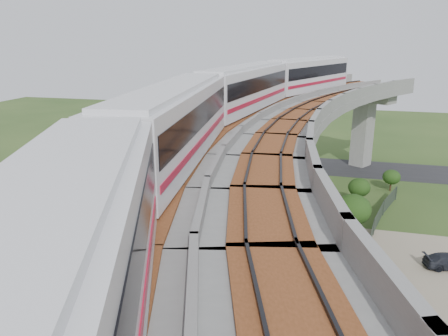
{
  "coord_description": "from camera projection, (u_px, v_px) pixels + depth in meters",
  "views": [
    {
      "loc": [
        5.64,
        -26.25,
        16.19
      ],
      "look_at": [
        -1.63,
        1.77,
        7.5
      ],
      "focal_mm": 35.0,
      "sensor_mm": 36.0,
      "label": 1
    }
  ],
  "objects": [
    {
      "name": "tree_4",
      "position": [
        333.0,
        269.0,
        27.27
      ],
      "size": [
        2.88,
        2.88,
        3.52
      ],
      "color": "#382314",
      "rests_on": "ground"
    },
    {
      "name": "fence",
      "position": [
        390.0,
        290.0,
        27.79
      ],
      "size": [
        3.87,
        38.73,
        1.5
      ],
      "color": "#2D382D",
      "rests_on": "ground"
    },
    {
      "name": "viaduct",
      "position": [
        303.0,
        158.0,
        26.82
      ],
      "size": [
        19.58,
        73.98,
        11.4
      ],
      "color": "#99968E",
      "rests_on": "ground"
    },
    {
      "name": "tree_0",
      "position": [
        392.0,
        177.0,
        47.56
      ],
      "size": [
        1.9,
        1.9,
        2.38
      ],
      "color": "#382314",
      "rests_on": "ground"
    },
    {
      "name": "tree_5",
      "position": [
        334.0,
        334.0,
        21.9
      ],
      "size": [
        2.22,
        2.22,
        2.83
      ],
      "color": "#382314",
      "rests_on": "ground"
    },
    {
      "name": "ground",
      "position": [
        240.0,
        280.0,
        30.35
      ],
      "size": [
        160.0,
        160.0,
        0.0
      ],
      "primitive_type": "plane",
      "color": "#2B451B",
      "rests_on": "ground"
    },
    {
      "name": "tree_3",
      "position": [
        340.0,
        239.0,
        31.53
      ],
      "size": [
        2.92,
        2.92,
        3.42
      ],
      "color": "#382314",
      "rests_on": "ground"
    },
    {
      "name": "tree_2",
      "position": [
        353.0,
        209.0,
        36.61
      ],
      "size": [
        3.01,
        3.01,
        3.62
      ],
      "color": "#382314",
      "rests_on": "ground"
    },
    {
      "name": "metro_train",
      "position": [
        248.0,
        103.0,
        26.67
      ],
      "size": [
        10.74,
        61.35,
        3.64
      ],
      "color": "silver",
      "rests_on": "ground"
    },
    {
      "name": "asphalt_road",
      "position": [
        289.0,
        164.0,
        58.16
      ],
      "size": [
        60.0,
        8.0,
        0.03
      ],
      "primitive_type": "cube",
      "color": "#232326",
      "rests_on": "ground"
    },
    {
      "name": "tree_1",
      "position": [
        359.0,
        187.0,
        42.65
      ],
      "size": [
        2.13,
        2.13,
        3.02
      ],
      "color": "#382314",
      "rests_on": "ground"
    }
  ]
}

